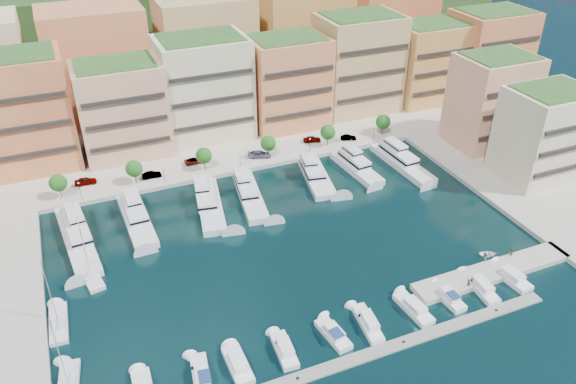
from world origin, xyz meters
The scene contains 59 objects.
ground centered at (0.00, 0.00, 0.00)m, with size 400.00×400.00×0.00m, color black.
north_quay centered at (0.00, 62.00, 0.00)m, with size 220.00×64.00×2.00m, color #9E998E.
east_quay centered at (62.00, -8.00, 0.00)m, with size 34.00×76.00×2.00m, color #9E998E.
hillside centered at (0.00, 110.00, 0.00)m, with size 240.00×40.00×58.00m, color #1A3A17.
south_pontoon centered at (-3.00, -30.00, 0.00)m, with size 72.00×2.20×0.35m, color gray.
finger_pier centered at (30.00, -22.00, 0.00)m, with size 32.00×5.00×2.00m, color #9E998E.
apartment_1 centered at (-44.00, 51.99, 14.31)m, with size 20.00×16.50×26.80m.
apartment_2 centered at (-23.00, 49.99, 12.31)m, with size 20.00×15.50×22.80m.
apartment_3 centered at (-2.00, 51.99, 13.81)m, with size 22.00×16.50×25.80m.
apartment_4 centered at (20.00, 49.99, 12.81)m, with size 20.00×15.50×23.80m.
apartment_5 centered at (42.00, 51.99, 14.31)m, with size 22.00×16.50×26.80m.
apartment_6 centered at (64.00, 49.99, 12.31)m, with size 20.00×15.50×22.80m.
apartment_7 centered at (84.00, 47.99, 13.31)m, with size 22.00×16.50×24.80m.
apartment_east_a centered at (62.00, 19.99, 12.31)m, with size 18.00×14.50×22.80m.
apartment_east_b centered at (62.00, 1.99, 11.31)m, with size 18.00×14.50×20.80m.
backblock_1 centered at (-25.00, 74.00, 16.00)m, with size 26.00×18.00×30.00m, color #D3794F.
backblock_2 centered at (5.00, 74.00, 16.00)m, with size 26.00×18.00×30.00m, color tan.
backblock_3 centered at (35.00, 74.00, 16.00)m, with size 26.00×18.00×30.00m, color gold.
backblock_4 centered at (65.00, 74.00, 16.00)m, with size 26.00×18.00×30.00m, color #DB8949.
tree_0 centered at (-40.00, 33.50, 4.74)m, with size 3.80×3.80×5.65m.
tree_1 centered at (-24.00, 33.50, 4.74)m, with size 3.80×3.80×5.65m.
tree_2 centered at (-8.00, 33.50, 4.74)m, with size 3.80×3.80×5.65m.
tree_3 centered at (8.00, 33.50, 4.74)m, with size 3.80×3.80×5.65m.
tree_4 centered at (24.00, 33.50, 4.74)m, with size 3.80×3.80×5.65m.
tree_5 centered at (40.00, 33.50, 4.74)m, with size 3.80×3.80×5.65m.
lamppost_0 centered at (-36.00, 31.20, 3.83)m, with size 0.30×0.30×4.20m.
lamppost_1 centered at (-18.00, 31.20, 3.83)m, with size 0.30×0.30×4.20m.
lamppost_2 centered at (0.00, 31.20, 3.83)m, with size 0.30×0.30×4.20m.
lamppost_3 centered at (18.00, 31.20, 3.83)m, with size 0.30×0.30×4.20m.
lamppost_4 centered at (36.00, 31.20, 3.83)m, with size 0.30×0.30×4.20m.
yacht_0 centered at (-38.29, 17.73, 1.21)m, with size 7.00×24.94×7.30m.
yacht_1 centered at (-26.48, 19.68, 1.09)m, with size 5.34×20.37×7.30m.
yacht_2 centered at (-11.13, 19.45, 1.21)m, with size 8.33×21.37×7.30m.
yacht_3 centered at (-2.04, 19.61, 1.21)m, with size 7.38×20.92×7.30m.
yacht_4 centered at (14.74, 20.84, 1.09)m, with size 8.28×18.36×7.30m.
yacht_5 centered at (25.41, 21.24, 1.21)m, with size 5.70×17.23×7.30m.
yacht_6 centered at (36.66, 19.31, 1.21)m, with size 5.76×21.38×7.30m.
cruiser_1 centered at (-24.84, -24.61, 0.57)m, with size 3.57×8.60×2.66m.
cruiser_2 centered at (-19.24, -24.58, 0.55)m, with size 2.91×7.60×2.55m.
cruiser_3 centered at (-11.81, -24.58, 0.55)m, with size 3.03×7.55×2.55m.
cruiser_4 centered at (-3.46, -24.60, 0.57)m, with size 3.40×7.59×2.66m.
cruiser_5 centered at (2.72, -24.59, 0.55)m, with size 3.32×8.81×2.55m.
cruiser_6 centered at (11.44, -24.59, 0.55)m, with size 3.34×8.25×2.55m.
cruiser_7 centered at (18.35, -24.59, 0.57)m, with size 2.76×7.15×2.66m.
cruiser_8 centered at (25.17, -24.59, 0.55)m, with size 3.30×8.75×2.55m.
cruiser_9 centered at (31.83, -24.59, 0.55)m, with size 3.48×8.29×2.55m.
sailboat_1 centered at (-43.20, -5.22, 0.31)m, with size 3.21×9.41×13.20m.
sailboat_0 centered at (-42.66, -18.27, 0.32)m, with size 4.00×8.59×13.20m.
sailboat_2 centered at (-37.18, 5.15, 0.31)m, with size 4.39×9.81×13.20m.
tender_2 centered at (32.77, -17.46, 0.35)m, with size 2.43×3.41×0.71m, color white.
tender_1 centered at (26.31, -19.00, 0.40)m, with size 1.31×1.52×0.80m, color beige.
car_0 centered at (-34.51, 37.41, 1.82)m, with size 1.93×4.79×1.63m, color gray.
car_1 centered at (-20.25, 34.60, 1.72)m, with size 1.52×4.36×1.44m, color gray.
car_2 centered at (-9.47, 37.48, 1.66)m, with size 2.19×4.76×1.32m, color gray.
car_3 centered at (5.94, 34.26, 1.82)m, with size 2.29×5.63×1.64m, color gray.
car_4 centered at (21.29, 36.88, 1.77)m, with size 1.83×4.55×1.55m, color gray.
car_5 centered at (30.41, 34.25, 1.66)m, with size 1.40×4.03×1.33m, color gray.
person_0 centered at (22.84, -23.96, 1.78)m, with size 0.57×0.37×1.55m, color #283151.
person_1 centered at (35.54, -20.00, 1.88)m, with size 0.85×0.66×1.75m, color brown.
Camera 1 is at (-34.45, -79.92, 66.11)m, focal length 35.00 mm.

